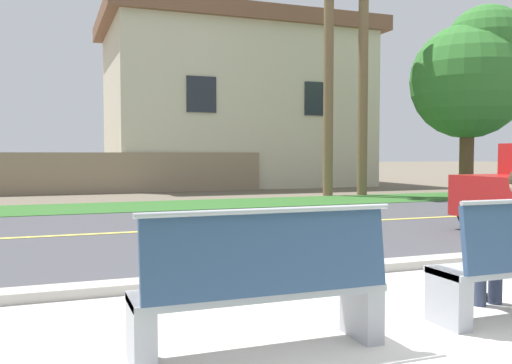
{
  "coord_description": "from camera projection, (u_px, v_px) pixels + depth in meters",
  "views": [
    {
      "loc": [
        -2.49,
        -3.07,
        1.35
      ],
      "look_at": [
        -0.09,
        3.38,
        1.0
      ],
      "focal_mm": 38.81,
      "sensor_mm": 36.0,
      "label": 1
    }
  ],
  "objects": [
    {
      "name": "curb_edge",
      "position": [
        297.0,
        273.0,
        6.0
      ],
      "size": [
        44.0,
        0.3,
        0.11
      ],
      "primitive_type": "cube",
      "color": "#ADA89E",
      "rests_on": "ground_plane"
    },
    {
      "name": "street_asphalt",
      "position": [
        200.0,
        229.0,
        9.89
      ],
      "size": [
        52.0,
        8.0,
        0.01
      ],
      "primitive_type": "cube",
      "color": "#424247",
      "rests_on": "ground_plane"
    },
    {
      "name": "house_across_street",
      "position": [
        235.0,
        103.0,
        23.79
      ],
      "size": [
        11.22,
        6.91,
        6.96
      ],
      "color": "beige",
      "rests_on": "ground_plane"
    },
    {
      "name": "sidewalk_pavement",
      "position": [
        404.0,
        332.0,
        4.18
      ],
      "size": [
        44.0,
        3.6,
        0.01
      ],
      "primitive_type": "cube",
      "color": "beige",
      "rests_on": "ground_plane"
    },
    {
      "name": "road_centre_line",
      "position": [
        200.0,
        229.0,
        9.89
      ],
      "size": [
        48.0,
        0.14,
        0.01
      ],
      "primitive_type": "cube",
      "color": "#E0CC4C",
      "rests_on": "ground_plane"
    },
    {
      "name": "far_verge_grass",
      "position": [
        154.0,
        206.0,
        14.26
      ],
      "size": [
        48.0,
        2.8,
        0.02
      ],
      "primitive_type": "cube",
      "color": "#2D6026",
      "rests_on": "ground_plane"
    },
    {
      "name": "ground_plane",
      "position": [
        181.0,
        220.0,
        11.29
      ],
      "size": [
        140.0,
        140.0,
        0.0
      ],
      "primitive_type": "plane",
      "color": "#665B4C"
    },
    {
      "name": "shade_tree_left",
      "position": [
        473.0,
        73.0,
        17.89
      ],
      "size": [
        3.71,
        3.71,
        6.12
      ],
      "color": "brown",
      "rests_on": "ground_plane"
    },
    {
      "name": "bench_left",
      "position": [
        263.0,
        289.0,
        3.67
      ],
      "size": [
        1.73,
        0.48,
        1.01
      ],
      "color": "#9EA0A8",
      "rests_on": "ground_plane"
    },
    {
      "name": "garden_wall",
      "position": [
        77.0,
        173.0,
        18.61
      ],
      "size": [
        13.0,
        0.36,
        1.4
      ],
      "primitive_type": "cube",
      "color": "gray",
      "rests_on": "ground_plane"
    }
  ]
}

